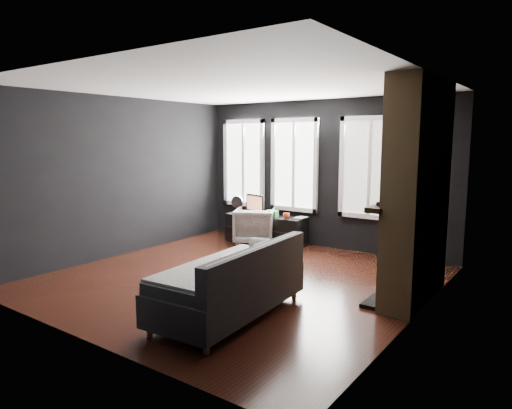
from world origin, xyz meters
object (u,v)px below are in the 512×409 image
Objects in this scene: monitor at (255,203)px; media_console at (266,229)px; armchair at (255,224)px; mug at (286,215)px; sofa at (229,279)px; mantel_vase at (408,190)px; book at (297,211)px.

media_console is at bearing 20.75° from monitor.
mug is at bearing 164.35° from armchair.
sofa is at bearing 93.84° from armchair.
mug is at bearing 157.88° from mantel_vase.
media_console is (-1.71, 3.24, -0.15)m from sofa.
book reaches higher than armchair.
media_console is at bearing -161.81° from armchair.
mug is 0.21m from book.
mug is at bearing -6.18° from media_console.
monitor is 2.71× the size of mantel_vase.
sofa is at bearing -65.59° from media_console.
mug is (0.62, 0.13, 0.22)m from armchair.
mantel_vase reaches higher than media_console.
media_console is 0.54m from monitor.
mantel_vase is at bearing -4.11° from monitor.
media_console is 0.74m from book.
media_console is 3.19× the size of monitor.
armchair reaches higher than mug.
sofa is 2.70m from mantel_vase.
media_console is 0.58m from mug.
mug is (0.71, 0.01, -0.16)m from monitor.
sofa is 3.45m from mug.
mantel_vase reaches higher than book.
media_console is at bearing -168.63° from book.
mantel_vase is at bearing 56.06° from sofa.
mantel_vase reaches higher than armchair.
monitor is 3.43m from mantel_vase.
media_console is 6.56× the size of book.
book is (0.62, 0.12, 0.39)m from media_console.
armchair is at bearing -160.29° from book.
monitor is at bearing -169.71° from book.
sofa is 1.25× the size of media_console.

